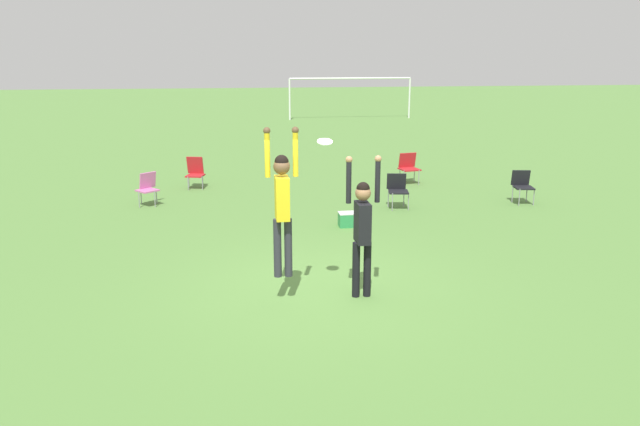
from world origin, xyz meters
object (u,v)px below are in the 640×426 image
(person_defending, at_px, (362,223))
(frisbee, at_px, (325,142))
(camping_chair_4, at_px, (195,171))
(cooler_box, at_px, (349,219))
(camping_chair_3, at_px, (409,166))
(camping_chair_1, at_px, (398,188))
(camping_chair_2, at_px, (522,184))
(camping_chair_0, at_px, (148,186))
(person_jumping, at_px, (282,198))

(person_defending, height_order, frisbee, frisbee)
(camping_chair_4, height_order, cooler_box, camping_chair_4)
(cooler_box, bearing_deg, camping_chair_3, 59.21)
(frisbee, height_order, camping_chair_1, frisbee)
(camping_chair_1, distance_m, camping_chair_2, 3.26)
(camping_chair_3, height_order, cooler_box, camping_chair_3)
(camping_chair_0, xyz_separation_m, camping_chair_2, (9.38, -1.19, 0.02))
(camping_chair_2, bearing_deg, camping_chair_0, 2.47)
(frisbee, bearing_deg, camping_chair_3, 65.81)
(camping_chair_4, bearing_deg, frisbee, 120.34)
(person_jumping, distance_m, camping_chair_4, 8.89)
(camping_chair_0, height_order, camping_chair_1, camping_chair_1)
(person_defending, distance_m, camping_chair_1, 5.95)
(camping_chair_1, relative_size, cooler_box, 1.83)
(frisbee, bearing_deg, camping_chair_1, 64.27)
(frisbee, relative_size, camping_chair_3, 0.26)
(camping_chair_4, bearing_deg, camping_chair_0, 75.50)
(camping_chair_0, distance_m, cooler_box, 5.36)
(camping_chair_2, bearing_deg, camping_chair_1, 10.13)
(cooler_box, bearing_deg, frisbee, -106.17)
(person_defending, xyz_separation_m, camping_chair_4, (-2.94, 8.65, -0.71))
(camping_chair_0, bearing_deg, camping_chair_2, 133.13)
(camping_chair_1, bearing_deg, camping_chair_4, -21.52)
(camping_chair_2, bearing_deg, person_jumping, 49.87)
(camping_chair_2, xyz_separation_m, camping_chair_4, (-8.29, 3.10, -0.01))
(camping_chair_0, relative_size, camping_chair_1, 0.96)
(camping_chair_2, distance_m, camping_chair_4, 8.85)
(person_defending, distance_m, camping_chair_2, 7.74)
(cooler_box, bearing_deg, camping_chair_2, 17.73)
(person_defending, distance_m, cooler_box, 4.20)
(frisbee, relative_size, camping_chair_0, 0.28)
(frisbee, relative_size, cooler_box, 0.50)
(camping_chair_0, relative_size, camping_chair_3, 0.93)
(camping_chair_1, xyz_separation_m, camping_chair_3, (1.12, 2.91, 0.01))
(camping_chair_4, relative_size, cooler_box, 1.90)
(person_jumping, height_order, camping_chair_0, person_jumping)
(person_jumping, relative_size, person_defending, 1.02)
(person_jumping, relative_size, camping_chair_2, 2.74)
(camping_chair_1, relative_size, camping_chair_3, 0.97)
(camping_chair_3, xyz_separation_m, cooler_box, (-2.62, -4.40, -0.35))
(person_jumping, distance_m, camping_chair_3, 9.59)
(frisbee, distance_m, camping_chair_4, 9.20)
(camping_chair_3, bearing_deg, person_jumping, 51.34)
(camping_chair_3, bearing_deg, camping_chair_1, 57.93)
(frisbee, distance_m, camping_chair_3, 9.48)
(frisbee, relative_size, camping_chair_2, 0.28)
(person_jumping, relative_size, camping_chair_4, 2.60)
(person_jumping, distance_m, camping_chair_1, 6.54)
(person_jumping, height_order, camping_chair_3, person_jumping)
(frisbee, bearing_deg, person_jumping, 177.44)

